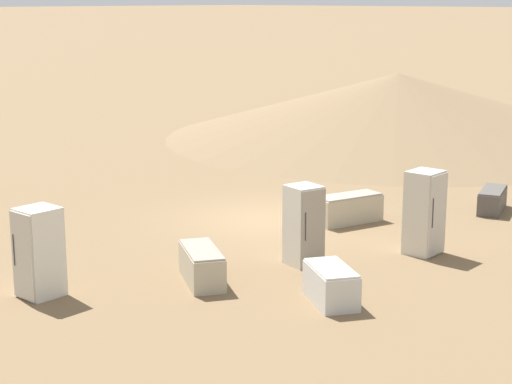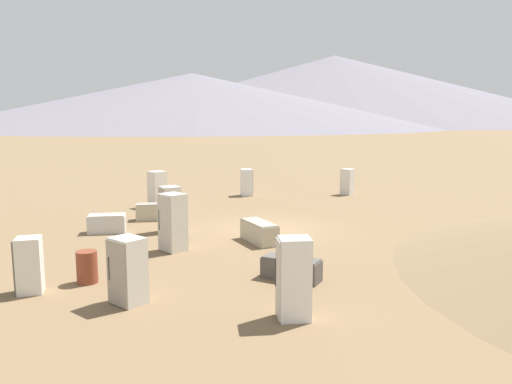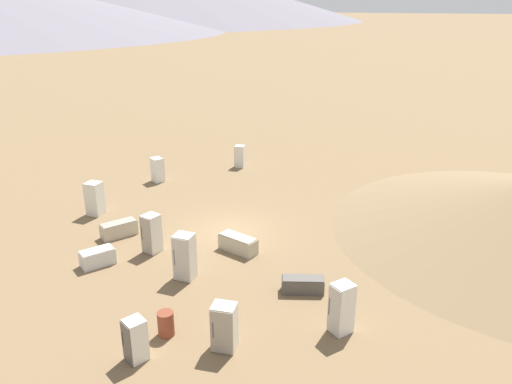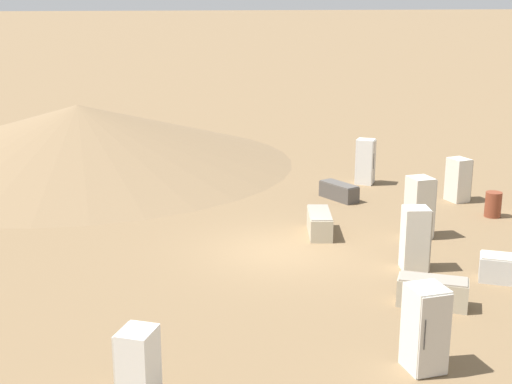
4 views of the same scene
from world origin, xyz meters
TOP-DOWN VIEW (x-y plane):
  - ground_plane at (0.00, 0.00)m, footprint 1000.00×1000.00m
  - dirt_mound at (-5.36, 13.77)m, footprint 19.45×19.45m
  - discarded_fridge_0 at (-4.91, -7.30)m, footprint 0.91×0.93m
  - discarded_fridge_1 at (4.68, 0.22)m, footprint 0.76×0.80m
  - discarded_fridge_2 at (3.23, -2.32)m, footprint 0.84×0.79m
  - discarded_fridge_3 at (3.86, 4.97)m, footprint 1.12×1.73m
  - discarded_fridge_4 at (2.50, -4.69)m, footprint 1.79×1.44m
  - discarded_fridge_5 at (0.81, -7.46)m, footprint 0.73×0.82m
  - discarded_fridge_6 at (8.06, 3.64)m, footprint 0.77×0.85m
  - discarded_fridge_8 at (5.18, -3.79)m, footprint 1.57×1.34m
  - discarded_fridge_10 at (1.73, 1.24)m, footprint 1.14×1.93m
  - discarded_fridge_11 at (5.75, 6.91)m, footprint 0.93×0.90m
  - rusty_barrel at (8.18, 1.51)m, footprint 0.56×0.56m

SIDE VIEW (x-z plane):
  - ground_plane at x=0.00m, z-range 0.00..0.00m
  - discarded_fridge_3 at x=3.86m, z-range 0.00..0.62m
  - discarded_fridge_8 at x=5.18m, z-range 0.00..0.71m
  - discarded_fridge_4 at x=2.50m, z-range 0.00..0.72m
  - discarded_fridge_10 at x=1.73m, z-range 0.00..0.74m
  - rusty_barrel at x=8.18m, z-range 0.00..0.88m
  - discarded_fridge_0 at x=-4.91m, z-range 0.00..1.52m
  - discarded_fridge_6 at x=8.06m, z-range 0.00..1.62m
  - discarded_fridge_2 at x=3.23m, z-range 0.00..1.78m
  - discarded_fridge_5 at x=0.81m, z-range 0.00..1.79m
  - discarded_fridge_11 at x=5.75m, z-range 0.00..1.85m
  - discarded_fridge_1 at x=4.68m, z-range 0.00..1.94m
  - dirt_mound at x=-5.36m, z-range 0.00..2.70m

